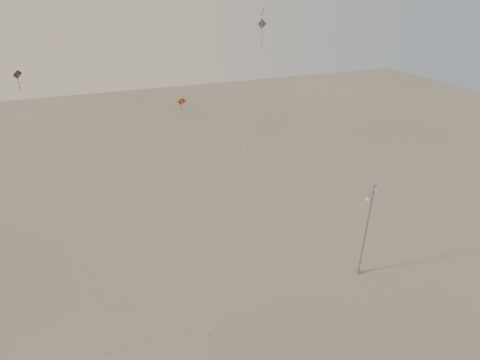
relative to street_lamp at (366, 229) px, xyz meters
name	(u,v)px	position (x,y,z in m)	size (l,w,h in m)	color
ground	(272,303)	(-9.28, -0.55, -5.07)	(160.00, 160.00, 0.00)	#A09484
street_lamp	(366,229)	(0.00, 0.00, 0.00)	(1.54, 0.92, 9.51)	#909398
kite_1	(253,88)	(-8.33, 6.60, 11.76)	(7.81, 10.68, 21.87)	#302928
kite_3	(189,167)	(-14.98, 2.57, 7.45)	(0.78, 6.21, 17.28)	#913415
kite_4	(293,70)	(-2.24, 11.33, 11.93)	(10.02, 11.09, 22.54)	#302928
kite_5	(221,24)	(-6.93, 19.26, 15.58)	(1.72, 4.56, 27.54)	#9B3319
kite_6	(46,168)	(-24.29, 3.37, 8.63)	(1.96, 6.03, 19.70)	#302928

